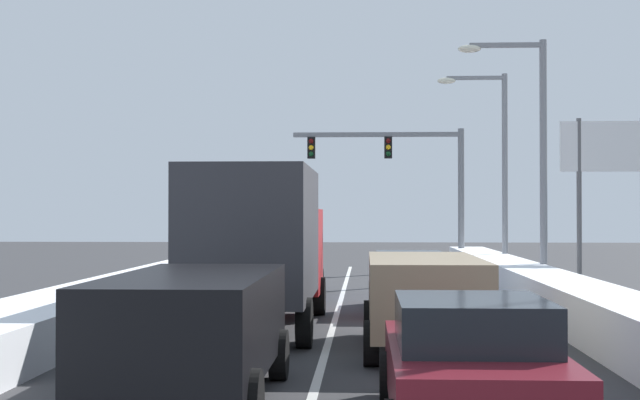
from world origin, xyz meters
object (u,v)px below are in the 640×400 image
Objects in this scene: suv_tan_right_lane_second at (424,294)px; sedan_white_right_lane_third at (409,281)px; sedan_maroon_right_lane_nearest at (471,364)px; suv_black_center_lane_nearest at (193,324)px; street_lamp_right_far at (495,155)px; box_truck_center_lane_second at (259,240)px; traffic_light_gantry at (408,167)px; street_lamp_right_mid at (531,141)px; suv_navy_center_lane_third at (284,263)px; roadside_sign_right at (611,165)px.

sedan_white_right_lane_third is (0.04, 6.49, -0.25)m from suv_tan_right_lane_second.
sedan_maroon_right_lane_nearest is 0.92× the size of suv_black_center_lane_nearest.
street_lamp_right_far reaches higher than sedan_maroon_right_lane_nearest.
street_lamp_right_far reaches higher than suv_tan_right_lane_second.
traffic_light_gantry is (4.10, 21.33, 2.60)m from box_truck_center_lane_second.
suv_black_center_lane_nearest is at bearing -114.25° from street_lamp_right_mid.
suv_black_center_lane_nearest is 1.00× the size of suv_navy_center_lane_third.
suv_black_center_lane_nearest reaches higher than sedan_white_right_lane_third.
traffic_light_gantry is at bearing 119.17° from street_lamp_right_far.
suv_navy_center_lane_third is (-3.45, 10.39, 0.00)m from suv_tan_right_lane_second.
traffic_light_gantry is at bearing 88.71° from sedan_maroon_right_lane_nearest.
street_lamp_right_mid is (3.09, -12.73, 0.14)m from traffic_light_gantry.
box_truck_center_lane_second is 11.54m from street_lamp_right_mid.
sedan_maroon_right_lane_nearest is 9.48m from box_truck_center_lane_second.
sedan_maroon_right_lane_nearest is at bearing -91.29° from traffic_light_gantry.
street_lamp_right_far is at bearing 78.27° from suv_tan_right_lane_second.
sedan_white_right_lane_third is at bearing 89.67° from suv_tan_right_lane_second.
suv_black_center_lane_nearest is (-3.42, 1.40, 0.25)m from sedan_maroon_right_lane_nearest.
sedan_maroon_right_lane_nearest is 25.22m from street_lamp_right_far.
traffic_light_gantry reaches higher than sedan_maroon_right_lane_nearest.
roadside_sign_right reaches higher than sedan_white_right_lane_third.
traffic_light_gantry is 0.97× the size of street_lamp_right_far.
box_truck_center_lane_second is (-3.43, 8.76, 1.14)m from sedan_maroon_right_lane_nearest.
street_lamp_right_mid reaches higher than box_truck_center_lane_second.
traffic_light_gantry reaches higher than sedan_white_right_lane_third.
box_truck_center_lane_second is at bearing -114.24° from street_lamp_right_far.
roadside_sign_right is (6.76, 13.11, 3.00)m from suv_tan_right_lane_second.
traffic_light_gantry is at bearing 79.11° from box_truck_center_lane_second.
street_lamp_right_far is (7.15, 15.88, 2.78)m from box_truck_center_lane_second.
box_truck_center_lane_second is at bearing -100.89° from traffic_light_gantry.
box_truck_center_lane_second is 17.63m from street_lamp_right_far.
suv_black_center_lane_nearest reaches higher than sedan_maroon_right_lane_nearest.
street_lamp_right_mid is (3.87, 4.79, 3.87)m from sedan_white_right_lane_third.
suv_tan_right_lane_second is at bearing 91.30° from sedan_maroon_right_lane_nearest.
street_lamp_right_mid is (3.90, 11.28, 3.62)m from suv_tan_right_lane_second.
suv_tan_right_lane_second is 10.95m from suv_navy_center_lane_third.
suv_tan_right_lane_second is at bearing 54.92° from suv_black_center_lane_nearest.
street_lamp_right_far is at bearing 118.03° from roadside_sign_right.
suv_navy_center_lane_third is at bearing 90.65° from suv_black_center_lane_nearest.
roadside_sign_right is at bearing 14.92° from suv_navy_center_lane_third.
traffic_light_gantry is 1.37× the size of roadside_sign_right.
box_truck_center_lane_second is at bearing 90.09° from suv_black_center_lane_nearest.
suv_black_center_lane_nearest is at bearing -119.44° from roadside_sign_right.
box_truck_center_lane_second is 1.31× the size of roadside_sign_right.
street_lamp_right_far reaches higher than traffic_light_gantry.
street_lamp_right_far is at bearing 90.39° from street_lamp_right_mid.
street_lamp_right_mid reaches higher than roadside_sign_right.
sedan_white_right_lane_third is 0.59× the size of street_lamp_right_mid.
sedan_maroon_right_lane_nearest is 12.56m from sedan_white_right_lane_third.
street_lamp_right_mid is at bearing -147.30° from roadside_sign_right.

